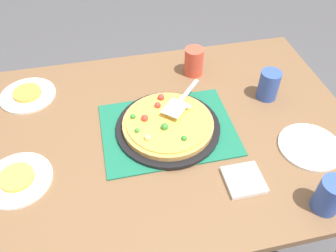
{
  "coord_description": "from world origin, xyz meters",
  "views": [
    {
      "loc": [
        -0.19,
        -0.85,
        1.66
      ],
      "look_at": [
        0.0,
        0.0,
        0.77
      ],
      "focal_mm": 36.63,
      "sensor_mm": 36.0,
      "label": 1
    }
  ],
  "objects_px": {
    "pizza_pan": "(168,127)",
    "served_slice_right": "(17,177)",
    "cup_corner": "(330,196)",
    "napkin_stack": "(244,180)",
    "plate_side": "(310,147)",
    "plate_near_left": "(28,95)",
    "pizza": "(168,123)",
    "cup_far": "(269,85)",
    "served_slice_left": "(27,93)",
    "plate_far_right": "(18,180)",
    "cup_near": "(194,62)",
    "pizza_server": "(181,100)"
  },
  "relations": [
    {
      "from": "pizza",
      "to": "cup_near",
      "type": "height_order",
      "value": "cup_near"
    },
    {
      "from": "plate_side",
      "to": "cup_near",
      "type": "distance_m",
      "value": 0.58
    },
    {
      "from": "cup_far",
      "to": "cup_corner",
      "type": "bearing_deg",
      "value": -94.29
    },
    {
      "from": "plate_near_left",
      "to": "pizza_pan",
      "type": "bearing_deg",
      "value": -30.77
    },
    {
      "from": "plate_side",
      "to": "pizza_server",
      "type": "distance_m",
      "value": 0.48
    },
    {
      "from": "napkin_stack",
      "to": "plate_near_left",
      "type": "bearing_deg",
      "value": 140.34
    },
    {
      "from": "pizza_pan",
      "to": "pizza",
      "type": "bearing_deg",
      "value": 143.92
    },
    {
      "from": "pizza",
      "to": "cup_near",
      "type": "distance_m",
      "value": 0.36
    },
    {
      "from": "pizza_pan",
      "to": "cup_corner",
      "type": "bearing_deg",
      "value": -46.83
    },
    {
      "from": "served_slice_right",
      "to": "pizza_server",
      "type": "xyz_separation_m",
      "value": [
        0.58,
        0.19,
        0.05
      ]
    },
    {
      "from": "cup_far",
      "to": "cup_corner",
      "type": "height_order",
      "value": "same"
    },
    {
      "from": "pizza_pan",
      "to": "pizza",
      "type": "xyz_separation_m",
      "value": [
        -0.0,
        0.0,
        0.02
      ]
    },
    {
      "from": "served_slice_right",
      "to": "cup_far",
      "type": "xyz_separation_m",
      "value": [
        0.95,
        0.21,
        0.04
      ]
    },
    {
      "from": "pizza",
      "to": "pizza_server",
      "type": "height_order",
      "value": "pizza_server"
    },
    {
      "from": "plate_near_left",
      "to": "served_slice_left",
      "type": "bearing_deg",
      "value": 0.0
    },
    {
      "from": "pizza",
      "to": "cup_near",
      "type": "xyz_separation_m",
      "value": [
        0.18,
        0.31,
        0.03
      ]
    },
    {
      "from": "plate_far_right",
      "to": "pizza_server",
      "type": "relative_size",
      "value": 1.1
    },
    {
      "from": "cup_far",
      "to": "served_slice_left",
      "type": "bearing_deg",
      "value": 167.45
    },
    {
      "from": "plate_near_left",
      "to": "plate_far_right",
      "type": "bearing_deg",
      "value": -90.73
    },
    {
      "from": "plate_far_right",
      "to": "cup_near",
      "type": "relative_size",
      "value": 1.83
    },
    {
      "from": "served_slice_right",
      "to": "pizza_server",
      "type": "bearing_deg",
      "value": 17.96
    },
    {
      "from": "served_slice_left",
      "to": "served_slice_right",
      "type": "xyz_separation_m",
      "value": [
        -0.01,
        -0.42,
        0.0
      ]
    },
    {
      "from": "plate_near_left",
      "to": "served_slice_right",
      "type": "bearing_deg",
      "value": -90.73
    },
    {
      "from": "plate_far_right",
      "to": "pizza",
      "type": "bearing_deg",
      "value": 12.77
    },
    {
      "from": "pizza_server",
      "to": "plate_far_right",
      "type": "bearing_deg",
      "value": -162.04
    },
    {
      "from": "plate_near_left",
      "to": "plate_side",
      "type": "distance_m",
      "value": 1.1
    },
    {
      "from": "pizza",
      "to": "plate_side",
      "type": "distance_m",
      "value": 0.51
    },
    {
      "from": "pizza",
      "to": "pizza_server",
      "type": "bearing_deg",
      "value": 47.32
    },
    {
      "from": "cup_corner",
      "to": "napkin_stack",
      "type": "relative_size",
      "value": 1.0
    },
    {
      "from": "pizza_pan",
      "to": "served_slice_left",
      "type": "xyz_separation_m",
      "value": [
        -0.51,
        0.31,
        0.01
      ]
    },
    {
      "from": "cup_corner",
      "to": "pizza_server",
      "type": "distance_m",
      "value": 0.58
    },
    {
      "from": "plate_near_left",
      "to": "cup_corner",
      "type": "relative_size",
      "value": 1.83
    },
    {
      "from": "served_slice_right",
      "to": "cup_corner",
      "type": "distance_m",
      "value": 0.96
    },
    {
      "from": "plate_side",
      "to": "served_slice_right",
      "type": "bearing_deg",
      "value": 175.68
    },
    {
      "from": "plate_far_right",
      "to": "cup_near",
      "type": "height_order",
      "value": "cup_near"
    },
    {
      "from": "pizza_pan",
      "to": "served_slice_right",
      "type": "relative_size",
      "value": 3.45
    },
    {
      "from": "pizza_pan",
      "to": "napkin_stack",
      "type": "height_order",
      "value": "pizza_pan"
    },
    {
      "from": "pizza_pan",
      "to": "cup_far",
      "type": "bearing_deg",
      "value": 12.73
    },
    {
      "from": "served_slice_right",
      "to": "napkin_stack",
      "type": "distance_m",
      "value": 0.72
    },
    {
      "from": "cup_corner",
      "to": "napkin_stack",
      "type": "height_order",
      "value": "cup_corner"
    },
    {
      "from": "plate_far_right",
      "to": "served_slice_right",
      "type": "distance_m",
      "value": 0.01
    },
    {
      "from": "pizza",
      "to": "napkin_stack",
      "type": "distance_m",
      "value": 0.34
    },
    {
      "from": "cup_far",
      "to": "pizza",
      "type": "bearing_deg",
      "value": -167.41
    },
    {
      "from": "cup_far",
      "to": "cup_corner",
      "type": "relative_size",
      "value": 1.0
    },
    {
      "from": "cup_near",
      "to": "cup_far",
      "type": "bearing_deg",
      "value": -41.26
    },
    {
      "from": "pizza",
      "to": "served_slice_right",
      "type": "xyz_separation_m",
      "value": [
        -0.52,
        -0.12,
        -0.02
      ]
    },
    {
      "from": "served_slice_left",
      "to": "plate_near_left",
      "type": "bearing_deg",
      "value": 0.0
    },
    {
      "from": "pizza_pan",
      "to": "pizza_server",
      "type": "bearing_deg",
      "value": 48.16
    },
    {
      "from": "served_slice_right",
      "to": "napkin_stack",
      "type": "xyz_separation_m",
      "value": [
        0.71,
        -0.16,
        -0.01
      ]
    },
    {
      "from": "plate_near_left",
      "to": "served_slice_right",
      "type": "height_order",
      "value": "served_slice_right"
    }
  ]
}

